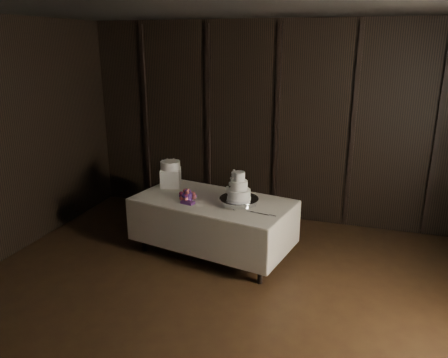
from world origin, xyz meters
The scene contains 8 objects.
room centered at (0.00, 0.00, 1.50)m, with size 6.08×7.08×3.08m.
display_table centered at (-0.50, 1.97, 0.42)m, with size 2.15×1.40×0.76m.
cake_stand centered at (-0.13, 1.89, 0.81)m, with size 0.48×0.48×0.09m, color silver.
wedding_cake centered at (-0.15, 1.88, 0.98)m, with size 0.31×0.28×0.34m.
bouquet centered at (-0.79, 1.86, 0.82)m, with size 0.27×0.37×0.18m, color #C54B49, non-canonical shape.
box_pedestal centered at (-1.23, 2.30, 0.89)m, with size 0.26×0.26×0.25m, color white.
small_cake centered at (-1.23, 2.30, 1.06)m, with size 0.27×0.27×0.11m, color white.
cake_knife centered at (0.16, 1.69, 0.77)m, with size 0.37×0.02×0.01m, color silver.
Camera 1 is at (1.26, -2.94, 2.68)m, focal length 35.00 mm.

